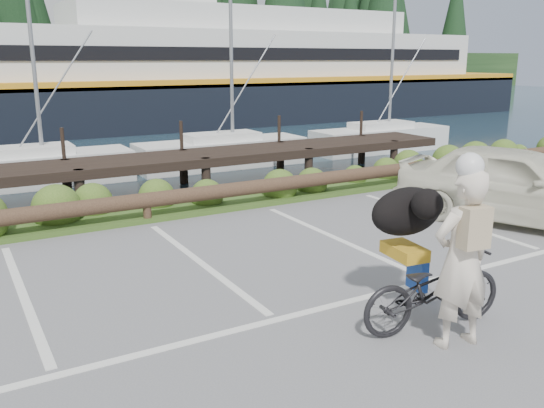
{
  "coord_description": "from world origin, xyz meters",
  "views": [
    {
      "loc": [
        -3.28,
        -6.02,
        3.13
      ],
      "look_at": [
        0.7,
        0.91,
        1.1
      ],
      "focal_mm": 38.0,
      "sensor_mm": 36.0,
      "label": 1
    }
  ],
  "objects": [
    {
      "name": "cyclist",
      "position": [
        1.45,
        -1.92,
        1.01
      ],
      "size": [
        0.79,
        0.57,
        2.01
      ],
      "primitive_type": "imported",
      "rotation": [
        0.0,
        0.0,
        3.01
      ],
      "color": "beige",
      "rests_on": "ground"
    },
    {
      "name": "bicycle",
      "position": [
        1.51,
        -1.49,
        0.49
      ],
      "size": [
        1.95,
        0.9,
        0.99
      ],
      "primitive_type": "imported",
      "rotation": [
        0.0,
        0.0,
        1.44
      ],
      "color": "black",
      "rests_on": "ground"
    },
    {
      "name": "vegetation_strip",
      "position": [
        0.0,
        5.3,
        0.05
      ],
      "size": [
        34.0,
        1.6,
        0.1
      ],
      "primitive_type": "cube",
      "color": "#3D5B21",
      "rests_on": "ground"
    },
    {
      "name": "ground",
      "position": [
        0.0,
        0.0,
        0.0
      ],
      "size": [
        72.0,
        72.0,
        0.0
      ],
      "primitive_type": "plane",
      "color": "slate"
    },
    {
      "name": "log_rail",
      "position": [
        0.0,
        4.6,
        0.0
      ],
      "size": [
        32.0,
        0.3,
        0.6
      ],
      "primitive_type": null,
      "color": "#443021",
      "rests_on": "ground"
    },
    {
      "name": "dog",
      "position": [
        1.59,
        -0.89,
        1.29
      ],
      "size": [
        0.64,
        1.1,
        0.6
      ],
      "primitive_type": "ellipsoid",
      "rotation": [
        0.0,
        0.0,
        1.44
      ],
      "color": "black",
      "rests_on": "bicycle"
    },
    {
      "name": "parked_car",
      "position": [
        6.24,
        1.09,
        0.76
      ],
      "size": [
        3.46,
        4.82,
        1.53
      ],
      "primitive_type": "imported",
      "rotation": [
        0.0,
        0.0,
        0.42
      ],
      "color": "beige",
      "rests_on": "ground"
    }
  ]
}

